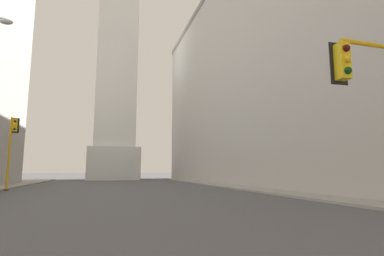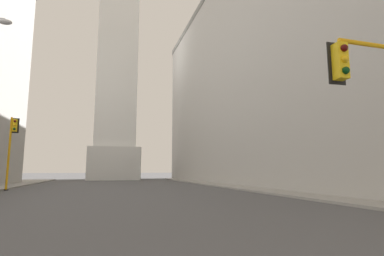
% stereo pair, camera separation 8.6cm
% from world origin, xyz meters
% --- Properties ---
extents(sidewalk_right, '(5.00, 71.24, 0.15)m').
position_xyz_m(sidewalk_right, '(12.18, 21.37, 0.07)').
color(sidewalk_right, gray).
rests_on(sidewalk_right, ground_plane).
extents(building_right, '(21.71, 59.96, 28.35)m').
position_xyz_m(building_right, '(22.94, 32.64, 14.18)').
color(building_right, '#B2AFAA').
rests_on(building_right, ground_plane).
extents(obelisk, '(8.97, 8.97, 71.50)m').
position_xyz_m(obelisk, '(0.00, 56.41, 34.33)').
color(obelisk, silver).
rests_on(obelisk, ground_plane).
extents(traffic_light_mid_left, '(0.76, 0.52, 6.32)m').
position_xyz_m(traffic_light_mid_left, '(-9.43, 28.83, 4.15)').
color(traffic_light_mid_left, orange).
rests_on(traffic_light_mid_left, ground_plane).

